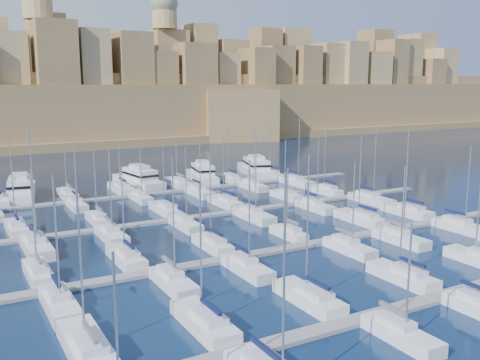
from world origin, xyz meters
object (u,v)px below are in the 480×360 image
motor_yacht_a (21,189)px  motor_yacht_d (256,168)px  motor_yacht_c (202,174)px  sailboat_0 (87,348)px  sailboat_4 (479,259)px  sailboat_2 (309,297)px  motor_yacht_b (139,179)px

motor_yacht_a → motor_yacht_d: 54.65m
motor_yacht_a → motor_yacht_c: bearing=-1.8°
sailboat_0 → sailboat_4: 48.69m
sailboat_4 → motor_yacht_a: bearing=122.5°
motor_yacht_d → motor_yacht_c: bearing=-173.9°
sailboat_2 → motor_yacht_d: size_ratio=0.85×
motor_yacht_a → motor_yacht_c: 39.23m
sailboat_0 → motor_yacht_a: 69.76m
sailboat_4 → motor_yacht_c: bearing=94.7°
motor_yacht_a → motor_yacht_b: same height
motor_yacht_a → motor_yacht_b: 24.27m
motor_yacht_b → motor_yacht_c: 14.98m
motor_yacht_b → sailboat_4: bearing=-73.7°
sailboat_4 → motor_yacht_b: size_ratio=0.79×
sailboat_0 → motor_yacht_c: size_ratio=0.99×
sailboat_4 → motor_yacht_c: size_ratio=0.90×
sailboat_2 → sailboat_4: size_ratio=1.17×
sailboat_0 → sailboat_2: (22.56, -0.44, 0.00)m
motor_yacht_a → motor_yacht_d: size_ratio=0.95×
motor_yacht_c → motor_yacht_d: size_ratio=0.81×
sailboat_4 → motor_yacht_a: sailboat_4 is taller
sailboat_0 → motor_yacht_b: size_ratio=0.86×
sailboat_0 → motor_yacht_b: bearing=68.0°
sailboat_4 → motor_yacht_c: 69.45m
motor_yacht_a → motor_yacht_c: (39.21, -1.24, -0.00)m
sailboat_2 → sailboat_4: sailboat_2 is taller
sailboat_4 → sailboat_2: bearing=179.2°
motor_yacht_c → motor_yacht_d: 15.53m
motor_yacht_a → motor_yacht_d: bearing=0.4°
sailboat_0 → motor_yacht_a: (3.81, 69.65, 0.96)m
motor_yacht_a → motor_yacht_b: (24.27, -0.18, -0.00)m
motor_yacht_b → motor_yacht_c: (14.94, -1.05, 0.00)m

